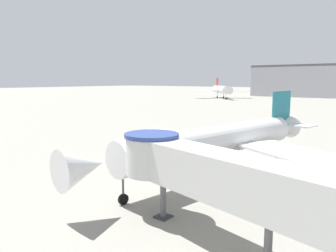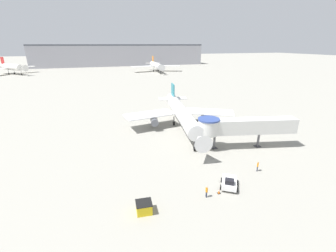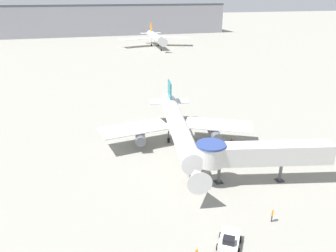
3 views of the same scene
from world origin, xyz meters
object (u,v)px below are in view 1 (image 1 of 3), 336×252
object	(u,v)px
jet_bridge	(212,173)
background_jet_red_tail	(221,90)
traffic_cone_starboard_wing	(325,191)
main_airplane	(221,141)

from	to	relation	value
jet_bridge	background_jet_red_tail	world-z (taller)	background_jet_red_tail
traffic_cone_starboard_wing	background_jet_red_tail	world-z (taller)	background_jet_red_tail
main_airplane	jet_bridge	world-z (taller)	main_airplane
background_jet_red_tail	traffic_cone_starboard_wing	bearing A→B (deg)	-101.28
main_airplane	traffic_cone_starboard_wing	world-z (taller)	main_airplane
background_jet_red_tail	main_airplane	bearing A→B (deg)	-104.72
main_airplane	background_jet_red_tail	size ratio (longest dim) A/B	1.30
main_airplane	jet_bridge	distance (m)	15.19
jet_bridge	background_jet_red_tail	distance (m)	163.05
main_airplane	background_jet_red_tail	bearing A→B (deg)	127.98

